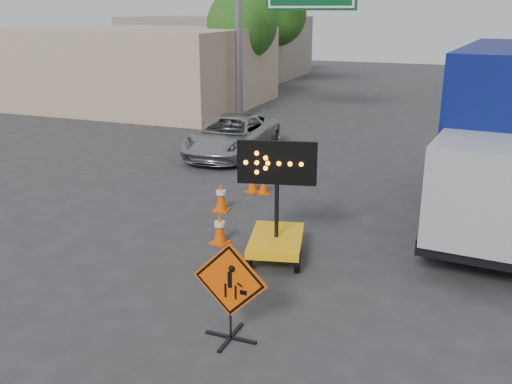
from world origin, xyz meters
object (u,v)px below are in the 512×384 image
Objects in this scene: construction_sign at (230,289)px; arrow_board at (276,232)px; pickup_truck at (232,135)px; box_truck at (511,144)px.

construction_sign is 0.65× the size of arrow_board.
pickup_truck is (-4.44, 7.82, 0.11)m from arrow_board.
arrow_board reaches higher than construction_sign.
construction_sign is 11.99m from pickup_truck.
box_truck is (4.08, 7.58, 1.00)m from construction_sign.
arrow_board is 0.51× the size of pickup_truck.
arrow_board is at bearing -130.16° from box_truck.
pickup_truck is at bearing 163.98° from box_truck.
construction_sign is 0.33× the size of pickup_truck.
box_truck reaches higher than construction_sign.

